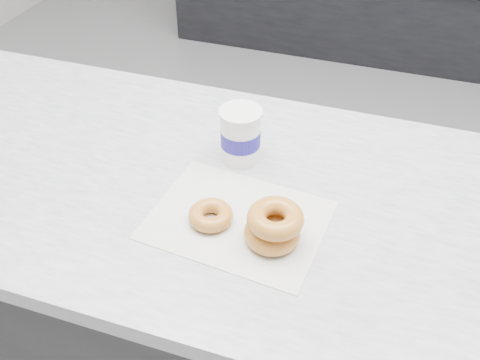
% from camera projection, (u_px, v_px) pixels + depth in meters
% --- Properties ---
extents(ground, '(5.00, 5.00, 0.00)m').
position_uv_depth(ground, '(279.00, 262.00, 2.15)').
color(ground, gray).
rests_on(ground, ground).
extents(counter, '(3.06, 0.76, 0.90)m').
position_uv_depth(counter, '(229.00, 313.00, 1.43)').
color(counter, '#333335').
rests_on(counter, ground).
extents(wax_paper, '(0.36, 0.29, 0.00)m').
position_uv_depth(wax_paper, '(238.00, 220.00, 1.06)').
color(wax_paper, silver).
rests_on(wax_paper, counter).
extents(donut_single, '(0.11, 0.11, 0.03)m').
position_uv_depth(donut_single, '(211.00, 215.00, 1.05)').
color(donut_single, gold).
rests_on(donut_single, wax_paper).
extents(donut_stack, '(0.11, 0.11, 0.07)m').
position_uv_depth(donut_stack, '(274.00, 226.00, 0.99)').
color(donut_stack, gold).
rests_on(donut_stack, wax_paper).
extents(coffee_cup, '(0.12, 0.12, 0.13)m').
position_uv_depth(coffee_cup, '(241.00, 135.00, 1.17)').
color(coffee_cup, white).
rests_on(coffee_cup, counter).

